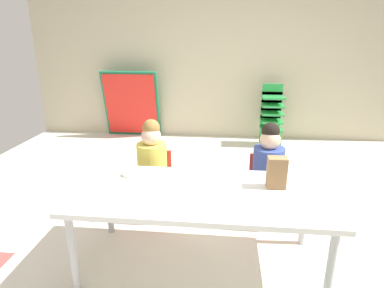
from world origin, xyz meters
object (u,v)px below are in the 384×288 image
(folded_activity_table, at_px, (131,104))
(paper_plate_near_edge, at_px, (128,176))
(seated_child_near_camera, at_px, (152,160))
(craft_table, at_px, (201,197))
(donut_powdered_on_plate, at_px, (128,173))
(seated_child_middle_seat, at_px, (268,165))
(kid_chair_green_stack, at_px, (272,111))
(paper_bag_brown, at_px, (277,173))

(folded_activity_table, xyz_separation_m, paper_plate_near_edge, (0.82, -2.91, 0.06))
(seated_child_near_camera, bearing_deg, craft_table, -52.51)
(seated_child_near_camera, height_order, donut_powdered_on_plate, seated_child_near_camera)
(seated_child_near_camera, xyz_separation_m, donut_powdered_on_plate, (-0.09, -0.44, 0.06))
(seated_child_middle_seat, distance_m, kid_chair_green_stack, 2.31)
(paper_bag_brown, bearing_deg, seated_child_near_camera, 152.61)
(seated_child_middle_seat, distance_m, paper_bag_brown, 0.53)
(seated_child_near_camera, relative_size, seated_child_middle_seat, 1.00)
(seated_child_near_camera, xyz_separation_m, folded_activity_table, (-0.90, 2.47, -0.02))
(donut_powdered_on_plate, bearing_deg, seated_child_middle_seat, 21.98)
(kid_chair_green_stack, height_order, paper_plate_near_edge, kid_chair_green_stack)
(donut_powdered_on_plate, bearing_deg, seated_child_near_camera, 78.94)
(paper_bag_brown, bearing_deg, folded_activity_table, 122.37)
(folded_activity_table, distance_m, paper_plate_near_edge, 3.02)
(seated_child_near_camera, distance_m, folded_activity_table, 2.63)
(seated_child_middle_seat, relative_size, kid_chair_green_stack, 1.00)
(craft_table, distance_m, kid_chair_green_stack, 3.03)
(seated_child_middle_seat, xyz_separation_m, kid_chair_green_stack, (0.32, 2.28, -0.04))
(craft_table, xyz_separation_m, donut_powdered_on_plate, (-0.56, 0.19, 0.07))
(craft_table, distance_m, paper_bag_brown, 0.55)
(craft_table, relative_size, folded_activity_table, 1.60)
(folded_activity_table, bearing_deg, paper_plate_near_edge, -74.31)
(seated_child_middle_seat, xyz_separation_m, paper_bag_brown, (-0.01, -0.51, 0.15))
(kid_chair_green_stack, xyz_separation_m, paper_bag_brown, (-0.33, -2.79, 0.19))
(craft_table, xyz_separation_m, seated_child_middle_seat, (0.52, 0.62, 0.01))
(paper_plate_near_edge, bearing_deg, craft_table, -18.21)
(seated_child_middle_seat, bearing_deg, paper_plate_near_edge, -158.02)
(seated_child_near_camera, bearing_deg, donut_powdered_on_plate, -101.06)
(craft_table, bearing_deg, paper_plate_near_edge, 161.79)
(seated_child_near_camera, height_order, folded_activity_table, folded_activity_table)
(folded_activity_table, bearing_deg, paper_bag_brown, -57.63)
(paper_plate_near_edge, bearing_deg, seated_child_middle_seat, 21.98)
(paper_bag_brown, relative_size, paper_plate_near_edge, 1.22)
(seated_child_near_camera, relative_size, kid_chair_green_stack, 1.00)
(kid_chair_green_stack, bearing_deg, paper_plate_near_edge, -117.34)
(seated_child_near_camera, bearing_deg, kid_chair_green_stack, 59.94)
(paper_plate_near_edge, relative_size, donut_powdered_on_plate, 1.79)
(kid_chair_green_stack, bearing_deg, paper_bag_brown, -96.80)
(kid_chair_green_stack, height_order, donut_powdered_on_plate, kid_chair_green_stack)
(kid_chair_green_stack, distance_m, paper_bag_brown, 2.82)
(folded_activity_table, bearing_deg, seated_child_middle_seat, -52.41)
(folded_activity_table, relative_size, paper_bag_brown, 4.94)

